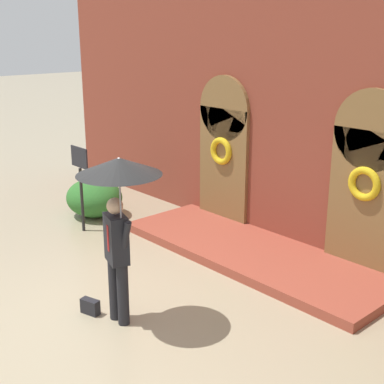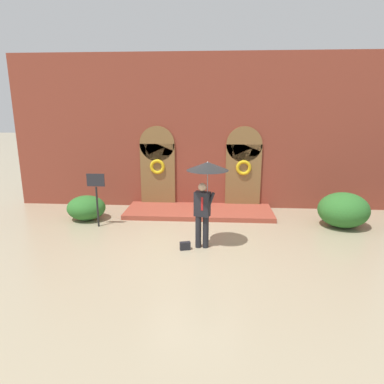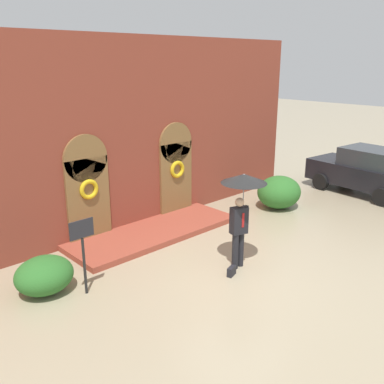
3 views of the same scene
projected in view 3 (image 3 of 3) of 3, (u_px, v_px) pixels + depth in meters
ground_plane at (233, 270)px, 10.44m from camera, size 80.00×80.00×0.00m
building_facade at (129, 139)px, 12.53m from camera, size 14.00×2.30×5.60m
person_with_umbrella at (243, 192)px, 10.12m from camera, size 1.10×1.10×2.36m
handbag at (232, 271)px, 10.16m from camera, size 0.30×0.20×0.22m
sign_post at (83, 245)px, 9.08m from camera, size 0.56×0.06×1.72m
shrub_left at (44, 275)px, 9.36m from camera, size 1.28×1.17×0.82m
shrub_right at (279, 192)px, 14.70m from camera, size 1.58×1.43×1.11m
parked_car at (366, 171)px, 16.19m from camera, size 2.30×4.25×1.76m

